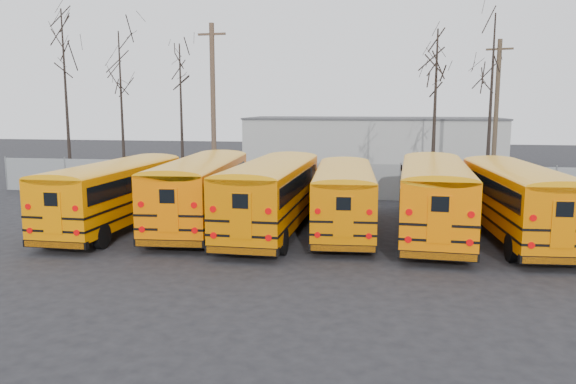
% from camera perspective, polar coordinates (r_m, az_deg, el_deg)
% --- Properties ---
extents(ground, '(120.00, 120.00, 0.00)m').
position_cam_1_polar(ground, '(20.00, 0.59, -6.27)').
color(ground, black).
rests_on(ground, ground).
extents(fence, '(40.00, 0.04, 2.00)m').
position_cam_1_polar(fence, '(31.50, 4.05, 1.12)').
color(fence, gray).
rests_on(fence, ground).
extents(distant_building, '(22.00, 8.00, 4.00)m').
position_cam_1_polar(distant_building, '(51.18, 8.54, 5.12)').
color(distant_building, '#989994').
rests_on(distant_building, ground).
extents(bus_a, '(2.58, 10.47, 2.92)m').
position_cam_1_polar(bus_a, '(24.77, -17.00, 0.31)').
color(bus_a, black).
rests_on(bus_a, ground).
extents(bus_b, '(3.34, 11.05, 3.05)m').
position_cam_1_polar(bus_b, '(24.32, -8.77, 0.63)').
color(bus_b, black).
rests_on(bus_b, ground).
extents(bus_c, '(2.74, 10.97, 3.05)m').
position_cam_1_polar(bus_c, '(22.99, -1.58, 0.26)').
color(bus_c, black).
rests_on(bus_c, ground).
extents(bus_d, '(2.95, 10.17, 2.81)m').
position_cam_1_polar(bus_d, '(23.27, 5.73, -0.02)').
color(bus_d, black).
rests_on(bus_d, ground).
extents(bus_e, '(3.04, 11.12, 3.08)m').
position_cam_1_polar(bus_e, '(23.10, 14.60, 0.06)').
color(bus_e, black).
rests_on(bus_e, ground).
extents(bus_f, '(3.20, 10.76, 2.97)m').
position_cam_1_polar(bus_f, '(23.55, 22.23, -0.31)').
color(bus_f, black).
rests_on(bus_f, ground).
extents(utility_pole_left, '(1.84, 0.32, 10.35)m').
position_cam_1_polar(utility_pole_left, '(36.93, -7.62, 8.91)').
color(utility_pole_left, brown).
rests_on(utility_pole_left, ground).
extents(utility_pole_right, '(1.63, 0.57, 9.36)m').
position_cam_1_polar(utility_pole_right, '(38.96, 20.39, 7.68)').
color(utility_pole_right, '#463828').
rests_on(utility_pole_right, ground).
extents(tree_0, '(0.26, 0.26, 11.24)m').
position_cam_1_polar(tree_0, '(39.36, -21.61, 8.81)').
color(tree_0, black).
rests_on(tree_0, ground).
extents(tree_1, '(0.26, 0.26, 9.85)m').
position_cam_1_polar(tree_1, '(38.14, -16.53, 8.03)').
color(tree_1, black).
rests_on(tree_1, ground).
extents(tree_2, '(0.26, 0.26, 9.20)m').
position_cam_1_polar(tree_2, '(38.41, -10.78, 7.76)').
color(tree_2, black).
rests_on(tree_2, ground).
extents(tree_3, '(0.26, 0.26, 9.39)m').
position_cam_1_polar(tree_3, '(32.99, 14.67, 7.64)').
color(tree_3, black).
rests_on(tree_3, ground).
extents(tree_4, '(0.26, 0.26, 10.61)m').
position_cam_1_polar(tree_4, '(36.46, 19.90, 8.45)').
color(tree_4, black).
rests_on(tree_4, ground).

